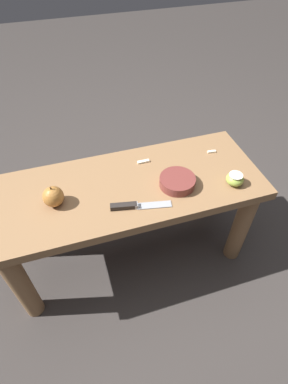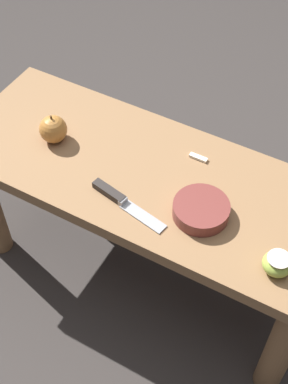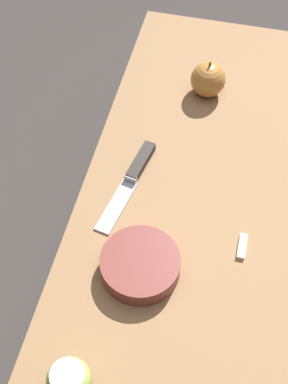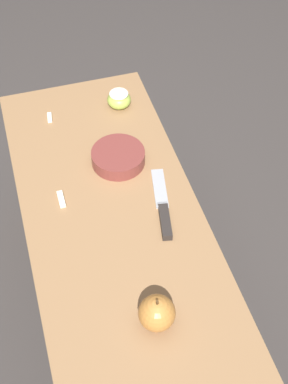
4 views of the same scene
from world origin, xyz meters
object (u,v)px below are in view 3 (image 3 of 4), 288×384
knife (134,173)px  apple_cut (69,379)px  apple_whole (208,79)px  bowl (140,265)px  wooden_bench (188,222)px

knife → apple_cut: size_ratio=3.29×
apple_whole → apple_cut: bearing=171.6°
apple_cut → bowl: size_ratio=0.49×
knife → apple_cut: apple_cut is taller
bowl → apple_cut: bearing=164.6°
wooden_bench → apple_cut: apple_cut is taller
wooden_bench → apple_whole: (0.29, 0.02, 0.15)m
wooden_bench → apple_whole: apple_whole is taller
wooden_bench → apple_cut: (-0.41, 0.12, 0.14)m
wooden_bench → apple_cut: bearing=163.6°
knife → bowl: bowl is taller
bowl → apple_whole: bearing=-5.1°
knife → apple_whole: apple_whole is taller
wooden_bench → bowl: bowl is taller
knife → bowl: bearing=27.8°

